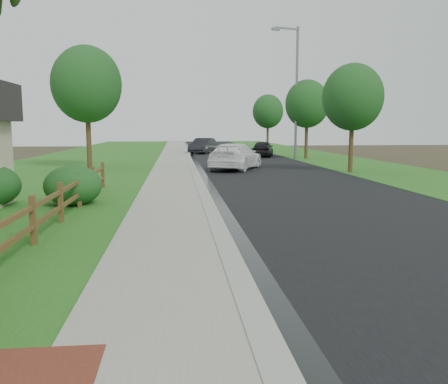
{
  "coord_description": "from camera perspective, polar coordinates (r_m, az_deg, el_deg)",
  "views": [
    {
      "loc": [
        -0.59,
        -4.91,
        2.51
      ],
      "look_at": [
        0.48,
        5.73,
        1.05
      ],
      "focal_mm": 38.0,
      "sensor_mm": 36.0,
      "label": 1
    }
  ],
  "objects": [
    {
      "name": "ground",
      "position": [
        5.55,
        1.05,
        -19.11
      ],
      "size": [
        120.0,
        120.0,
        0.0
      ],
      "primitive_type": "plane",
      "color": "#38311F"
    },
    {
      "name": "tree_near_left",
      "position": [
        29.75,
        -16.2,
        12.31
      ],
      "size": [
        4.11,
        4.11,
        7.28
      ],
      "color": "#3E2E19",
      "rests_on": "ground"
    },
    {
      "name": "wet_gutter",
      "position": [
        40.01,
        -3.83,
        4.21
      ],
      "size": [
        0.5,
        90.0,
        0.0
      ],
      "primitive_type": "cube",
      "color": "black",
      "rests_on": "road"
    },
    {
      "name": "tree_mid_right",
      "position": [
        38.38,
        9.97,
        10.39
      ],
      "size": [
        3.43,
        3.43,
        6.22
      ],
      "color": "#3E2E19",
      "rests_on": "ground"
    },
    {
      "name": "road",
      "position": [
        40.32,
        1.66,
        4.24
      ],
      "size": [
        8.0,
        90.0,
        0.02
      ],
      "primitive_type": "cube",
      "color": "black",
      "rests_on": "ground"
    },
    {
      "name": "grass_strip",
      "position": [
        40.05,
        -8.93,
        4.15
      ],
      "size": [
        1.6,
        90.0,
        0.06
      ],
      "primitive_type": "cube",
      "color": "#205518",
      "rests_on": "ground"
    },
    {
      "name": "dark_car_far",
      "position": [
        45.86,
        -2.53,
        5.59
      ],
      "size": [
        3.13,
        4.7,
        1.46
      ],
      "primitive_type": "imported",
      "rotation": [
        0.0,
        0.0,
        -0.39
      ],
      "color": "black",
      "rests_on": "road"
    },
    {
      "name": "lawn_near",
      "position": [
        40.67,
        -16.28,
        3.98
      ],
      "size": [
        9.0,
        90.0,
        0.04
      ],
      "primitive_type": "cube",
      "color": "#205518",
      "rests_on": "ground"
    },
    {
      "name": "tree_far_right",
      "position": [
        50.35,
        5.3,
        9.62
      ],
      "size": [
        3.21,
        3.21,
        5.92
      ],
      "color": "#3E2E19",
      "rests_on": "ground"
    },
    {
      "name": "shrub_c",
      "position": [
        15.93,
        -17.71,
        0.75
      ],
      "size": [
        2.4,
        2.4,
        1.31
      ],
      "primitive_type": "ellipsoid",
      "rotation": [
        0.0,
        0.0,
        0.41
      ],
      "color": "#1C4E1D",
      "rests_on": "ground"
    },
    {
      "name": "streetlight",
      "position": [
        37.63,
        8.48,
        12.59
      ],
      "size": [
        2.28,
        0.87,
        10.08
      ],
      "color": "slate",
      "rests_on": "ground"
    },
    {
      "name": "dark_car_mid",
      "position": [
        40.74,
        4.7,
        5.23
      ],
      "size": [
        2.6,
        4.29,
        1.37
      ],
      "primitive_type": "imported",
      "rotation": [
        0.0,
        0.0,
        2.88
      ],
      "color": "black",
      "rests_on": "road"
    },
    {
      "name": "sidewalk",
      "position": [
        39.99,
        -6.2,
        4.22
      ],
      "size": [
        2.2,
        90.0,
        0.1
      ],
      "primitive_type": "cube",
      "color": "gray",
      "rests_on": "ground"
    },
    {
      "name": "tree_near_right",
      "position": [
        27.14,
        15.23,
        10.93
      ],
      "size": [
        3.31,
        3.31,
        5.95
      ],
      "color": "#3E2E19",
      "rests_on": "ground"
    },
    {
      "name": "ranch_fence",
      "position": [
        11.85,
        -20.39,
        -1.88
      ],
      "size": [
        0.12,
        16.92,
        1.1
      ],
      "color": "#442E16",
      "rests_on": "ground"
    },
    {
      "name": "white_suv",
      "position": [
        28.2,
        1.4,
        4.3
      ],
      "size": [
        4.12,
        5.75,
        1.55
      ],
      "primitive_type": "imported",
      "rotation": [
        0.0,
        0.0,
        2.73
      ],
      "color": "white",
      "rests_on": "road"
    },
    {
      "name": "curb",
      "position": [
        40.0,
        -4.34,
        4.26
      ],
      "size": [
        0.4,
        90.0,
        0.12
      ],
      "primitive_type": "cube",
      "color": "#99978B",
      "rests_on": "ground"
    },
    {
      "name": "verge_far",
      "position": [
        41.78,
        11.11,
        4.23
      ],
      "size": [
        6.0,
        90.0,
        0.04
      ],
      "primitive_type": "cube",
      "color": "#205518",
      "rests_on": "ground"
    }
  ]
}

